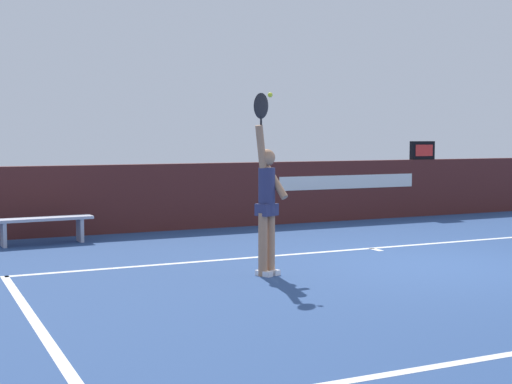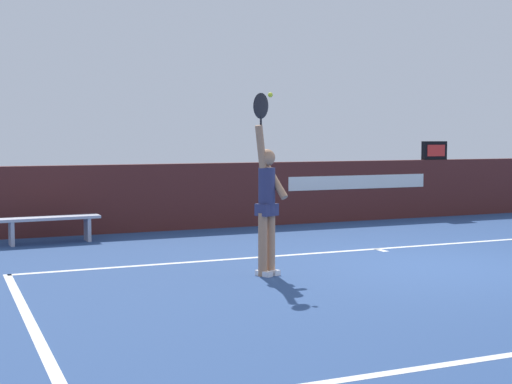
# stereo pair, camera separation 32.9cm
# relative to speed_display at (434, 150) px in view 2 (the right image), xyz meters

# --- Properties ---
(ground_plane) EXTENTS (60.00, 60.00, 0.00)m
(ground_plane) POSITION_rel_speed_display_xyz_m (-3.90, -5.51, -1.53)
(ground_plane) COLOR navy
(court_lines) EXTENTS (11.68, 5.58, 0.00)m
(court_lines) POSITION_rel_speed_display_xyz_m (-3.90, -6.42, -1.52)
(court_lines) COLOR white
(court_lines) RESTS_ON ground
(back_wall) EXTENTS (15.62, 0.23, 1.31)m
(back_wall) POSITION_rel_speed_display_xyz_m (-3.90, 0.00, -0.87)
(back_wall) COLOR #4C201E
(back_wall) RESTS_ON ground
(speed_display) EXTENTS (0.62, 0.15, 0.42)m
(speed_display) POSITION_rel_speed_display_xyz_m (0.00, 0.00, 0.00)
(speed_display) COLOR black
(speed_display) RESTS_ON back_wall
(tennis_player) EXTENTS (0.50, 0.41, 2.43)m
(tennis_player) POSITION_rel_speed_display_xyz_m (-6.50, -5.08, -0.52)
(tennis_player) COLOR #AA7B5A
(tennis_player) RESTS_ON ground
(tennis_ball) EXTENTS (0.07, 0.07, 0.07)m
(tennis_ball) POSITION_rel_speed_display_xyz_m (-6.42, -5.03, 0.88)
(tennis_ball) COLOR #CFE42D
(courtside_bench_near) EXTENTS (1.72, 0.45, 0.46)m
(courtside_bench_near) POSITION_rel_speed_display_xyz_m (-8.75, -0.90, -1.17)
(courtside_bench_near) COLOR #A8ABBC
(courtside_bench_near) RESTS_ON ground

